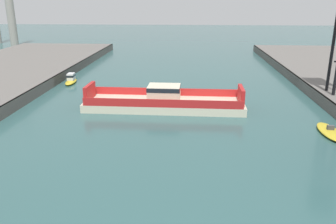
{
  "coord_description": "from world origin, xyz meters",
  "views": [
    {
      "loc": [
        2.52,
        -15.78,
        14.73
      ],
      "look_at": [
        0.0,
        23.05,
        2.0
      ],
      "focal_mm": 36.89,
      "sensor_mm": 36.0,
      "label": 1
    }
  ],
  "objects": [
    {
      "name": "chain_ferry",
      "position": [
        -1.05,
        30.74,
        1.03
      ],
      "size": [
        22.4,
        6.57,
        3.35
      ],
      "color": "beige",
      "rests_on": "ground"
    },
    {
      "name": "moored_boat_mid_left",
      "position": [
        -19.41,
        45.28,
        0.66
      ],
      "size": [
        2.13,
        5.45,
        1.77
      ],
      "color": "yellow",
      "rests_on": "ground"
    },
    {
      "name": "moored_boat_near_left",
      "position": [
        18.72,
        22.3,
        0.27
      ],
      "size": [
        2.25,
        6.18,
        1.03
      ],
      "color": "yellow",
      "rests_on": "ground"
    }
  ]
}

